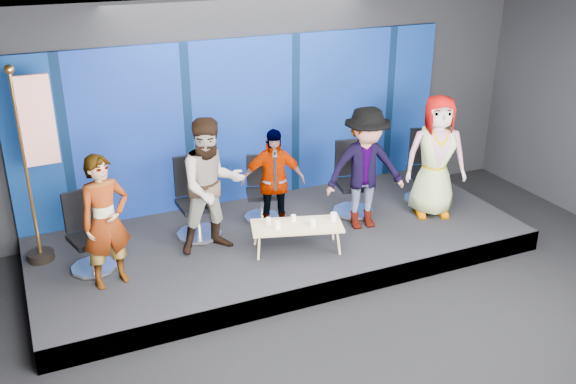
% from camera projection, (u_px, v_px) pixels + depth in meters
% --- Properties ---
extents(ground, '(10.00, 10.00, 0.00)m').
position_uv_depth(ground, '(367.00, 346.00, 7.38)').
color(ground, black).
rests_on(ground, ground).
extents(room_walls, '(10.02, 8.02, 3.51)m').
position_uv_depth(room_walls, '(379.00, 147.00, 6.42)').
color(room_walls, black).
rests_on(room_walls, ground).
extents(riser, '(7.00, 3.00, 0.30)m').
position_uv_depth(riser, '(280.00, 243.00, 9.42)').
color(riser, black).
rests_on(riser, ground).
extents(backdrop, '(7.00, 0.08, 2.60)m').
position_uv_depth(backdrop, '(243.00, 121.00, 10.06)').
color(backdrop, '#072453').
rests_on(backdrop, riser).
extents(chair_a, '(0.72, 0.72, 1.05)m').
position_uv_depth(chair_a, '(90.00, 245.00, 8.30)').
color(chair_a, silver).
rests_on(chair_a, riser).
extents(panelist_a, '(0.70, 0.55, 1.70)m').
position_uv_depth(panelist_a, '(106.00, 222.00, 7.77)').
color(panelist_a, black).
rests_on(panelist_a, riser).
extents(chair_b, '(0.67, 0.67, 1.16)m').
position_uv_depth(chair_b, '(197.00, 211.00, 9.17)').
color(chair_b, silver).
rests_on(chair_b, riser).
extents(panelist_b, '(0.93, 0.73, 1.89)m').
position_uv_depth(panelist_b, '(212.00, 186.00, 8.57)').
color(panelist_b, black).
rests_on(panelist_b, riser).
extents(chair_c, '(0.67, 0.67, 0.97)m').
position_uv_depth(chair_c, '(261.00, 199.00, 9.74)').
color(chair_c, silver).
rests_on(chair_c, riser).
extents(panelist_c, '(0.99, 0.62, 1.57)m').
position_uv_depth(panelist_c, '(273.00, 182.00, 9.13)').
color(panelist_c, black).
rests_on(panelist_c, riser).
extents(chair_d, '(0.73, 0.73, 1.13)m').
position_uv_depth(chair_d, '(353.00, 190.00, 9.90)').
color(chair_d, silver).
rests_on(chair_d, riser).
extents(panelist_d, '(1.28, 0.87, 1.83)m').
position_uv_depth(panelist_d, '(365.00, 169.00, 9.24)').
color(panelist_d, black).
rests_on(panelist_d, riser).
extents(chair_e, '(0.85, 0.85, 1.16)m').
position_uv_depth(chair_e, '(425.00, 178.00, 10.32)').
color(chair_e, silver).
rests_on(chair_e, riser).
extents(panelist_e, '(1.08, 0.90, 1.88)m').
position_uv_depth(panelist_e, '(436.00, 156.00, 9.63)').
color(panelist_e, black).
rests_on(panelist_e, riser).
extents(coffee_table, '(1.34, 0.86, 0.38)m').
position_uv_depth(coffee_table, '(297.00, 227.00, 8.77)').
color(coffee_table, tan).
rests_on(coffee_table, riser).
extents(mug_a, '(0.07, 0.07, 0.08)m').
position_uv_depth(mug_a, '(269.00, 221.00, 8.78)').
color(mug_a, white).
rests_on(mug_a, coffee_table).
extents(mug_b, '(0.09, 0.09, 0.10)m').
position_uv_depth(mug_b, '(277.00, 225.00, 8.63)').
color(mug_b, white).
rests_on(mug_b, coffee_table).
extents(mug_c, '(0.07, 0.07, 0.08)m').
position_uv_depth(mug_c, '(293.00, 218.00, 8.86)').
color(mug_c, white).
rests_on(mug_c, coffee_table).
extents(mug_d, '(0.08, 0.08, 0.10)m').
position_uv_depth(mug_d, '(313.00, 223.00, 8.69)').
color(mug_d, white).
rests_on(mug_d, coffee_table).
extents(mug_e, '(0.09, 0.09, 0.11)m').
position_uv_depth(mug_e, '(334.00, 217.00, 8.87)').
color(mug_e, white).
rests_on(mug_e, coffee_table).
extents(flag_stand, '(0.61, 0.35, 2.64)m').
position_uv_depth(flag_stand, '(36.00, 161.00, 8.14)').
color(flag_stand, black).
rests_on(flag_stand, riser).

